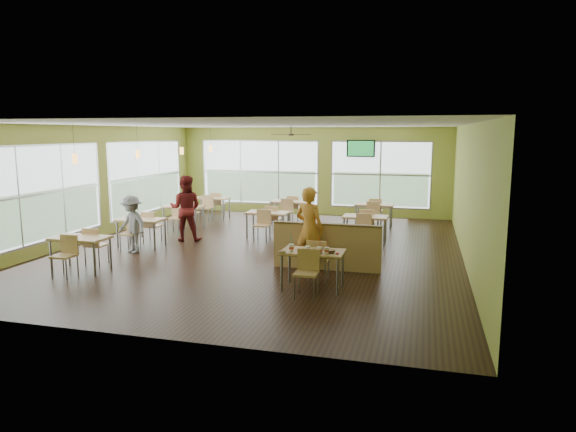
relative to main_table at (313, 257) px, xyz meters
The scene contains 20 objects.
room 3.73m from the main_table, 123.69° to the left, with size 12.00×12.04×3.20m.
window_bays 7.70m from the main_table, 127.41° to the left, with size 9.24×10.24×2.38m.
main_table is the anchor object (origin of this frame).
half_wall_divider 1.45m from the main_table, 90.00° to the left, with size 2.40×0.14×1.04m.
dining_tables 5.61m from the main_table, 122.91° to the left, with size 6.92×8.72×0.87m.
pendant_lights 6.62m from the main_table, 144.75° to the left, with size 0.11×7.31×0.86m.
ceiling_fan 6.73m from the main_table, 108.43° to the left, with size 1.25×1.25×0.29m.
tv_backwall 9.08m from the main_table, 91.29° to the left, with size 1.00×0.07×0.60m.
man_plaid 1.36m from the main_table, 105.45° to the left, with size 0.68×0.45×1.86m, color orange.
patron_maroon 5.61m from the main_table, 141.49° to the left, with size 0.89×0.70×1.84m, color maroon.
patron_grey 5.34m from the main_table, 160.38° to the left, with size 0.94×0.54×1.45m, color slate.
cup_blue 0.46m from the main_table, 159.06° to the right, with size 0.11×0.11×0.38m.
cup_yellow 0.30m from the main_table, 102.02° to the right, with size 0.11×0.11×0.38m.
cup_red_near 0.32m from the main_table, 47.56° to the right, with size 0.10×0.10×0.35m.
cup_red_far 0.40m from the main_table, 30.30° to the right, with size 0.10×0.10×0.34m.
food_basket 0.37m from the main_table, ahead, with size 0.23×0.23×0.05m.
ketchup_cup 0.54m from the main_table, 17.13° to the right, with size 0.06×0.06×0.03m, color #A71C0C.
wrapper_left 0.62m from the main_table, 150.35° to the right, with size 0.16×0.14×0.04m, color tan.
wrapper_mid 0.22m from the main_table, 63.65° to the left, with size 0.20×0.18×0.05m, color tan.
wrapper_right 0.29m from the main_table, 48.12° to the right, with size 0.13×0.12×0.03m, color tan.
Camera 1 is at (4.03, -12.43, 3.00)m, focal length 32.00 mm.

